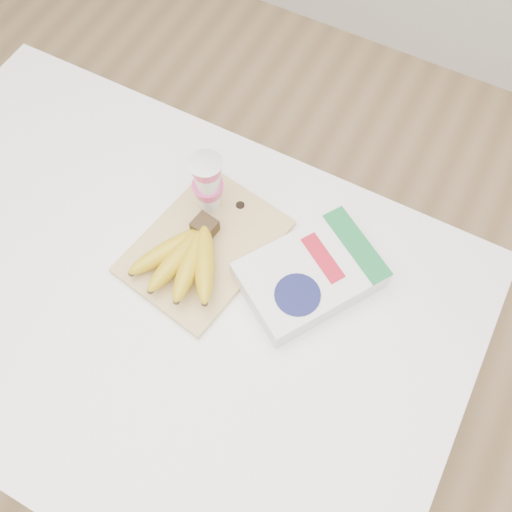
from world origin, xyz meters
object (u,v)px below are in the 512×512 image
at_px(table, 175,359).
at_px(bananas, 186,257).
at_px(yogurt_stack, 208,183).
at_px(cutting_board, 205,246).
at_px(cereal_box, 310,275).

relative_size(table, bananas, 6.24).
bearing_deg(yogurt_stack, bananas, -79.25).
bearing_deg(cutting_board, cereal_box, 18.14).
height_order(table, cereal_box, cereal_box).
xyz_separation_m(cutting_board, bananas, (-0.01, -0.06, 0.04)).
bearing_deg(bananas, cereal_box, 20.58).
relative_size(bananas, yogurt_stack, 1.32).
relative_size(table, cutting_board, 4.02).
bearing_deg(bananas, cutting_board, 80.82).
xyz_separation_m(table, yogurt_stack, (0.03, 0.24, 0.61)).
bearing_deg(yogurt_stack, cereal_box, -11.79).
height_order(table, bananas, bananas).
bearing_deg(cutting_board, table, -103.76).
bearing_deg(table, bananas, 59.11).
xyz_separation_m(bananas, yogurt_stack, (-0.03, 0.15, 0.06)).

